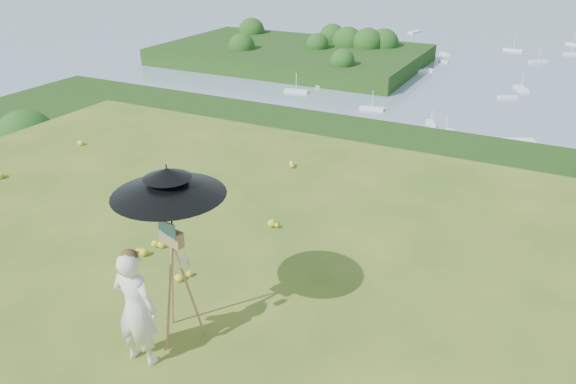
% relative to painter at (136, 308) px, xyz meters
% --- Properties ---
extents(ground, '(14.00, 14.00, 0.00)m').
position_rel_painter_xyz_m(ground, '(-1.77, 1.68, -0.78)').
color(ground, '#40661D').
rests_on(ground, ground).
extents(forest_slope, '(140.00, 56.00, 22.00)m').
position_rel_painter_xyz_m(forest_slope, '(-1.77, 36.68, -29.78)').
color(forest_slope, '#1C390F').
rests_on(forest_slope, bay_water).
extents(shoreline_tier, '(170.00, 28.00, 8.00)m').
position_rel_painter_xyz_m(shoreline_tier, '(-1.77, 76.68, -36.78)').
color(shoreline_tier, gray).
rests_on(shoreline_tier, bay_water).
extents(bay_water, '(700.00, 700.00, 0.00)m').
position_rel_painter_xyz_m(bay_water, '(-1.77, 241.68, -34.78)').
color(bay_water, '#7589A8').
rests_on(bay_water, ground).
extents(peninsula, '(90.00, 60.00, 12.00)m').
position_rel_painter_xyz_m(peninsula, '(-76.77, 156.68, -29.78)').
color(peninsula, '#1C390F').
rests_on(peninsula, bay_water).
extents(slope_trees, '(110.00, 50.00, 6.00)m').
position_rel_painter_xyz_m(slope_trees, '(-1.77, 36.68, -15.78)').
color(slope_trees, '#224B16').
rests_on(slope_trees, forest_slope).
extents(harbor_town, '(110.00, 22.00, 5.00)m').
position_rel_painter_xyz_m(harbor_town, '(-1.77, 76.68, -30.28)').
color(harbor_town, silver).
rests_on(harbor_town, shoreline_tier).
extents(moored_boats, '(140.00, 140.00, 0.70)m').
position_rel_painter_xyz_m(moored_boats, '(-14.27, 162.68, -34.43)').
color(moored_boats, white).
rests_on(moored_boats, bay_water).
extents(wildflowers, '(10.00, 10.50, 0.12)m').
position_rel_painter_xyz_m(wildflowers, '(-1.77, 1.93, -0.72)').
color(wildflowers, yellow).
rests_on(wildflowers, ground).
extents(painter, '(0.59, 0.41, 1.57)m').
position_rel_painter_xyz_m(painter, '(0.00, 0.00, 0.00)').
color(painter, white).
rests_on(painter, ground).
extents(field_easel, '(0.75, 0.75, 1.73)m').
position_rel_painter_xyz_m(field_easel, '(0.15, 0.59, 0.08)').
color(field_easel, '#AF7349').
rests_on(field_easel, ground).
extents(sun_umbrella, '(1.39, 1.39, 1.02)m').
position_rel_painter_xyz_m(sun_umbrella, '(0.15, 0.62, 1.15)').
color(sun_umbrella, black).
rests_on(sun_umbrella, field_easel).
extents(painter_cap, '(0.24, 0.28, 0.10)m').
position_rel_painter_xyz_m(painter_cap, '(0.00, 0.00, 0.74)').
color(painter_cap, '#D37574').
rests_on(painter_cap, painter).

